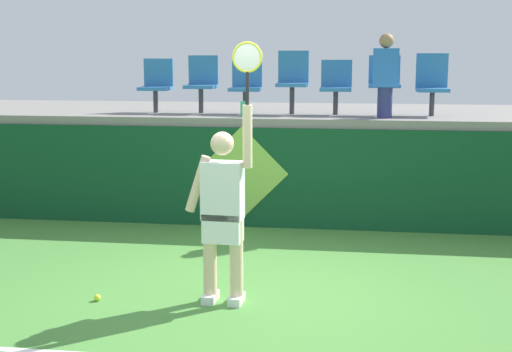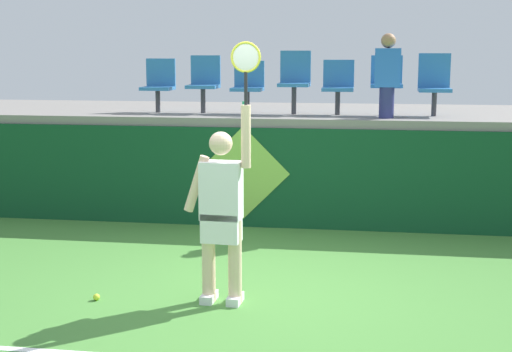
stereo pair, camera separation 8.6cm
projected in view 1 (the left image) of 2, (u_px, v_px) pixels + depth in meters
The scene contains 15 objects.
ground_plane at pixel (255, 295), 7.22m from camera, with size 40.00×40.00×0.00m, color #478438.
court_back_wall at pixel (285, 178), 9.91m from camera, with size 13.77×0.20×1.36m, color #0F4223.
spectator_platform at pixel (296, 114), 11.22m from camera, with size 13.77×3.03×0.12m, color gray.
tennis_player at pixel (223, 208), 6.86m from camera, with size 0.75×0.28×2.47m.
tennis_ball at pixel (97, 298), 7.05m from camera, with size 0.07×0.07×0.07m, color #D1E533.
water_bottle at pixel (243, 109), 10.00m from camera, with size 0.06×0.06×0.22m, color #26B272.
stadium_chair_0 at pixel (157, 83), 10.75m from camera, with size 0.44×0.42×0.78m.
stadium_chair_1 at pixel (202, 81), 10.65m from camera, with size 0.44×0.42×0.83m.
stadium_chair_2 at pixel (246, 85), 10.56m from camera, with size 0.44×0.42×0.75m.
stadium_chair_3 at pixel (293, 79), 10.46m from camera, with size 0.44×0.42×0.90m.
stadium_chair_4 at pixel (336, 84), 10.38m from camera, with size 0.44×0.42×0.77m.
stadium_chair_5 at pixel (384, 81), 10.28m from camera, with size 0.44×0.42×0.83m.
stadium_chair_6 at pixel (432, 83), 10.20m from camera, with size 0.44×0.42×0.86m.
spectator_0 at pixel (386, 74), 9.80m from camera, with size 0.34×0.20×1.13m.
wall_signage_mount at pixel (242, 227), 10.01m from camera, with size 1.27×0.01×1.39m.
Camera 1 is at (0.99, -6.84, 2.40)m, focal length 51.25 mm.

